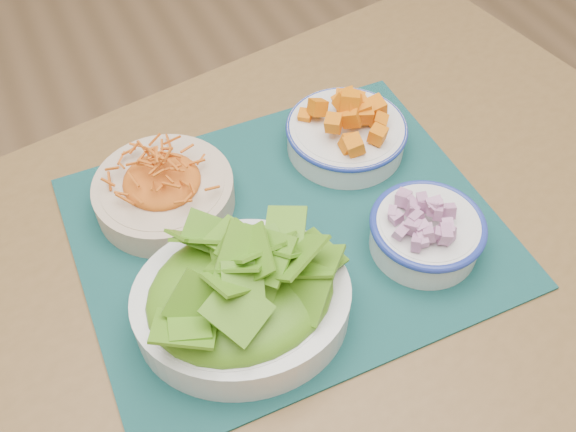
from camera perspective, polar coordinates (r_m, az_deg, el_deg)
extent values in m
plane|color=#9B734B|center=(1.62, -0.78, -11.48)|extent=(4.00, 4.00, 0.00)
cube|color=brown|center=(0.85, 0.94, -5.25)|extent=(1.36, 1.02, 0.04)
cylinder|color=brown|center=(1.55, 10.27, 5.76)|extent=(0.06, 0.06, 0.71)
cube|color=#0B2E2E|center=(0.86, 0.00, -1.35)|extent=(0.55, 0.46, 0.00)
cylinder|color=beige|center=(0.89, -10.91, 1.98)|extent=(0.25, 0.25, 0.04)
ellipsoid|color=orange|center=(0.87, -11.27, 3.60)|extent=(0.17, 0.17, 0.03)
cylinder|color=silver|center=(0.96, 5.17, 7.04)|extent=(0.22, 0.22, 0.04)
torus|color=navy|center=(0.95, 5.24, 7.82)|extent=(0.18, 0.18, 0.01)
ellipsoid|color=orange|center=(0.93, 5.36, 9.07)|extent=(0.15, 0.15, 0.05)
ellipsoid|color=#34710E|center=(0.72, -4.33, -5.59)|extent=(0.23, 0.19, 0.06)
cylinder|color=silver|center=(0.85, 12.13, -1.60)|extent=(0.17, 0.17, 0.05)
torus|color=#21349A|center=(0.83, 12.35, -0.74)|extent=(0.15, 0.15, 0.01)
ellipsoid|color=#7E1E5C|center=(0.82, 12.54, -0.02)|extent=(0.12, 0.12, 0.02)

